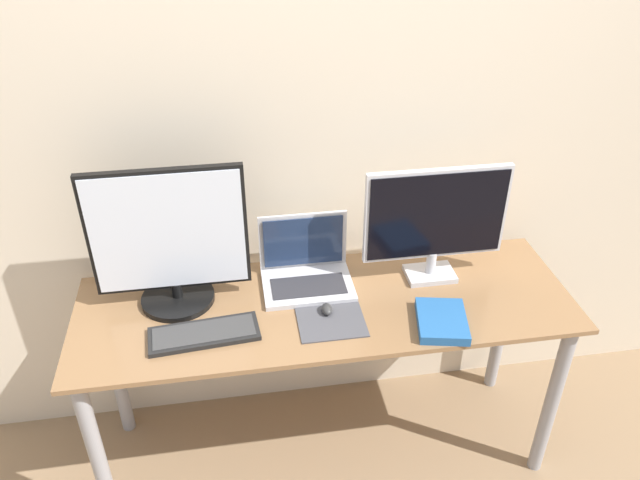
# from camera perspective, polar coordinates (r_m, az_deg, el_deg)

# --- Properties ---
(wall_back) EXTENTS (7.00, 0.05, 2.50)m
(wall_back) POSITION_cam_1_polar(r_m,az_deg,el_deg) (2.18, -0.91, 10.60)
(wall_back) COLOR beige
(wall_back) RESTS_ON ground_plane
(desk) EXTENTS (1.70, 0.56, 0.74)m
(desk) POSITION_cam_1_polar(r_m,az_deg,el_deg) (2.23, 0.54, -8.23)
(desk) COLOR olive
(desk) RESTS_ON ground_plane
(monitor_left) EXTENTS (0.51, 0.25, 0.50)m
(monitor_left) POSITION_cam_1_polar(r_m,az_deg,el_deg) (2.08, -13.58, -0.22)
(monitor_left) COLOR black
(monitor_left) RESTS_ON desk
(monitor_right) EXTENTS (0.50, 0.12, 0.43)m
(monitor_right) POSITION_cam_1_polar(r_m,az_deg,el_deg) (2.18, 10.55, 1.83)
(monitor_right) COLOR silver
(monitor_right) RESTS_ON desk
(laptop) EXTENTS (0.32, 0.23, 0.24)m
(laptop) POSITION_cam_1_polar(r_m,az_deg,el_deg) (2.22, -1.30, -2.47)
(laptop) COLOR silver
(laptop) RESTS_ON desk
(keyboard) EXTENTS (0.36, 0.16, 0.02)m
(keyboard) POSITION_cam_1_polar(r_m,az_deg,el_deg) (2.04, -10.55, -8.42)
(keyboard) COLOR black
(keyboard) RESTS_ON desk
(mousepad) EXTENTS (0.22, 0.21, 0.00)m
(mousepad) POSITION_cam_1_polar(r_m,az_deg,el_deg) (2.08, 0.85, -7.21)
(mousepad) COLOR #47474C
(mousepad) RESTS_ON desk
(mouse) EXTENTS (0.04, 0.06, 0.03)m
(mouse) POSITION_cam_1_polar(r_m,az_deg,el_deg) (2.09, 0.64, -6.33)
(mouse) COLOR #333333
(mouse) RESTS_ON mousepad
(book) EXTENTS (0.20, 0.23, 0.03)m
(book) POSITION_cam_1_polar(r_m,az_deg,el_deg) (2.09, 11.08, -7.28)
(book) COLOR #235B9E
(book) RESTS_ON desk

